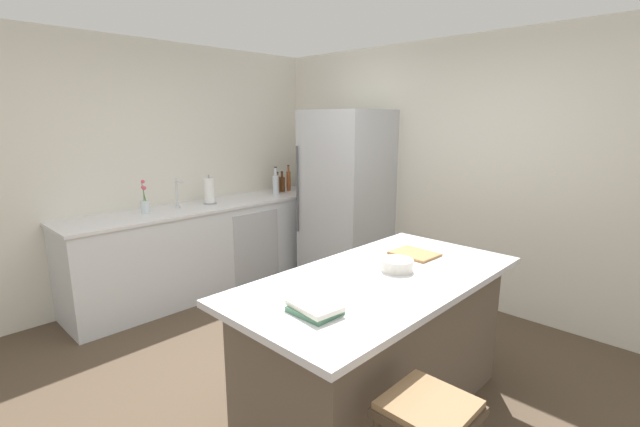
{
  "coord_description": "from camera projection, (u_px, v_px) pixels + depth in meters",
  "views": [
    {
      "loc": [
        1.93,
        -1.82,
        1.83
      ],
      "look_at": [
        -0.7,
        0.9,
        1.0
      ],
      "focal_mm": 24.3,
      "sensor_mm": 36.0,
      "label": 1
    }
  ],
  "objects": [
    {
      "name": "syrup_bottle",
      "position": [
        282.0,
        184.0,
        5.41
      ],
      "size": [
        0.07,
        0.07,
        0.25
      ],
      "color": "#5B3319",
      "rests_on": "counter_run_left"
    },
    {
      "name": "cookbook_stack",
      "position": [
        315.0,
        308.0,
        2.11
      ],
      "size": [
        0.27,
        0.2,
        0.05
      ],
      "color": "#4C7F60",
      "rests_on": "kitchen_island"
    },
    {
      "name": "vinegar_bottle",
      "position": [
        289.0,
        180.0,
        5.48
      ],
      "size": [
        0.05,
        0.05,
        0.32
      ],
      "color": "#994C23",
      "rests_on": "counter_run_left"
    },
    {
      "name": "hot_sauce_bottle",
      "position": [
        298.0,
        184.0,
        5.5
      ],
      "size": [
        0.05,
        0.05,
        0.22
      ],
      "color": "red",
      "rests_on": "counter_run_left"
    },
    {
      "name": "gin_bottle",
      "position": [
        299.0,
        179.0,
        5.62
      ],
      "size": [
        0.07,
        0.07,
        0.3
      ],
      "color": "#8CB79E",
      "rests_on": "counter_run_left"
    },
    {
      "name": "sink_faucet",
      "position": [
        177.0,
        193.0,
        4.39
      ],
      "size": [
        0.15,
        0.05,
        0.3
      ],
      "color": "silver",
      "rests_on": "counter_run_left"
    },
    {
      "name": "ground_plane",
      "position": [
        302.0,
        391.0,
        2.98
      ],
      "size": [
        7.2,
        7.2,
        0.0
      ],
      "primitive_type": "plane",
      "color": "#4C3D2D"
    },
    {
      "name": "wall_rear",
      "position": [
        466.0,
        174.0,
        4.28
      ],
      "size": [
        6.0,
        0.1,
        2.6
      ],
      "primitive_type": "cube",
      "color": "silver",
      "rests_on": "ground_plane"
    },
    {
      "name": "cutting_board",
      "position": [
        415.0,
        254.0,
        3.01
      ],
      "size": [
        0.31,
        0.25,
        0.02
      ],
      "color": "#9E7042",
      "rests_on": "kitchen_island"
    },
    {
      "name": "mixing_bowl",
      "position": [
        397.0,
        265.0,
        2.7
      ],
      "size": [
        0.2,
        0.2,
        0.07
      ],
      "color": "silver",
      "rests_on": "kitchen_island"
    },
    {
      "name": "counter_run_left",
      "position": [
        212.0,
        246.0,
        4.73
      ],
      "size": [
        0.67,
        2.99,
        0.94
      ],
      "color": "silver",
      "rests_on": "ground_plane"
    },
    {
      "name": "kitchen_island",
      "position": [
        378.0,
        343.0,
        2.7
      ],
      "size": [
        0.96,
        1.91,
        0.9
      ],
      "color": "brown",
      "rests_on": "ground_plane"
    },
    {
      "name": "wall_left",
      "position": [
        134.0,
        172.0,
        4.37
      ],
      "size": [
        0.1,
        6.0,
        2.6
      ],
      "primitive_type": "cube",
      "color": "silver",
      "rests_on": "ground_plane"
    },
    {
      "name": "refrigerator",
      "position": [
        346.0,
        198.0,
        4.86
      ],
      "size": [
        0.84,
        0.78,
        1.93
      ],
      "color": "#B7BABF",
      "rests_on": "ground_plane"
    },
    {
      "name": "paper_towel_roll",
      "position": [
        209.0,
        191.0,
        4.63
      ],
      "size": [
        0.14,
        0.14,
        0.31
      ],
      "color": "gray",
      "rests_on": "counter_run_left"
    },
    {
      "name": "soda_bottle",
      "position": [
        276.0,
        184.0,
        5.2
      ],
      "size": [
        0.07,
        0.07,
        0.33
      ],
      "color": "silver",
      "rests_on": "counter_run_left"
    },
    {
      "name": "whiskey_bottle",
      "position": [
        277.0,
        184.0,
        5.34
      ],
      "size": [
        0.08,
        0.08,
        0.26
      ],
      "color": "brown",
      "rests_on": "counter_run_left"
    },
    {
      "name": "flower_vase",
      "position": [
        145.0,
        204.0,
        4.16
      ],
      "size": [
        0.08,
        0.08,
        0.32
      ],
      "color": "silver",
      "rests_on": "counter_run_left"
    }
  ]
}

